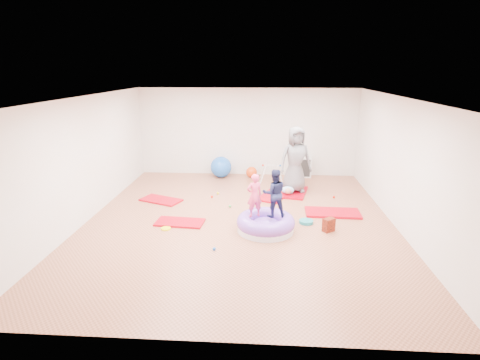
{
  "coord_description": "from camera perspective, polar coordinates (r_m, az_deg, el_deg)",
  "views": [
    {
      "loc": [
        0.53,
        -7.99,
        3.39
      ],
      "look_at": [
        0.0,
        0.3,
        0.9
      ],
      "focal_mm": 28.0,
      "sensor_mm": 36.0,
      "label": 1
    }
  ],
  "objects": [
    {
      "name": "gym_mat_front_left",
      "position": [
        8.68,
        -9.16,
        -6.39
      ],
      "size": [
        1.12,
        0.63,
        0.04
      ],
      "primitive_type": "cube",
      "rotation": [
        0.0,
        0.0,
        -0.08
      ],
      "color": "#CB000B",
      "rests_on": "ground"
    },
    {
      "name": "room",
      "position": [
        8.25,
        -0.13,
        2.73
      ],
      "size": [
        7.01,
        8.01,
        2.81
      ],
      "color": "#A6664A",
      "rests_on": "ground"
    },
    {
      "name": "infant",
      "position": [
        10.41,
        7.29,
        -1.56
      ],
      "size": [
        0.35,
        0.36,
        0.21
      ],
      "color": "#A0C5EC",
      "rests_on": "gym_mat_rear_right"
    },
    {
      "name": "yellow_toy",
      "position": [
        8.43,
        -11.23,
        -7.26
      ],
      "size": [
        0.22,
        0.22,
        0.03
      ],
      "primitive_type": "cylinder",
      "color": "yellow",
      "rests_on": "ground"
    },
    {
      "name": "exercise_ball_blue",
      "position": [
        12.04,
        -2.91,
        1.99
      ],
      "size": [
        0.68,
        0.68,
        0.68
      ],
      "primitive_type": "sphere",
      "color": "blue",
      "rests_on": "ground"
    },
    {
      "name": "ball_pit_balls",
      "position": [
        9.38,
        0.53,
        -4.29
      ],
      "size": [
        3.38,
        3.42,
        0.07
      ],
      "color": "red",
      "rests_on": "ground"
    },
    {
      "name": "infant_play_gym",
      "position": [
        11.56,
        4.82,
        1.45
      ],
      "size": [
        0.71,
        0.67,
        0.54
      ],
      "rotation": [
        0.0,
        0.0,
        0.18
      ],
      "color": "silver",
      "rests_on": "ground"
    },
    {
      "name": "backpack",
      "position": [
        8.35,
        13.37,
        -6.66
      ],
      "size": [
        0.3,
        0.28,
        0.29
      ],
      "primitive_type": "cube",
      "rotation": [
        0.0,
        0.0,
        0.64
      ],
      "color": "#9F2309",
      "rests_on": "ground"
    },
    {
      "name": "gym_mat_center_back",
      "position": [
        10.38,
        5.24,
        -2.3
      ],
      "size": [
        1.03,
        1.35,
        0.05
      ],
      "primitive_type": "cube",
      "rotation": [
        0.0,
        0.0,
        1.18
      ],
      "color": "#CB000B",
      "rests_on": "ground"
    },
    {
      "name": "exercise_ball_orange",
      "position": [
        12.04,
        1.76,
        1.2
      ],
      "size": [
        0.36,
        0.36,
        0.36
      ],
      "primitive_type": "sphere",
      "color": "#D5400F",
      "rests_on": "ground"
    },
    {
      "name": "cube_shelf",
      "position": [
        12.24,
        9.25,
        1.98
      ],
      "size": [
        0.66,
        0.32,
        0.66
      ],
      "color": "silver",
      "rests_on": "ground"
    },
    {
      "name": "gym_mat_right",
      "position": [
        9.38,
        13.93,
        -4.85
      ],
      "size": [
        1.32,
        0.69,
        0.05
      ],
      "primitive_type": "cube",
      "rotation": [
        0.0,
        0.0,
        -0.03
      ],
      "color": "#CB000B",
      "rests_on": "ground"
    },
    {
      "name": "gym_mat_rear_right",
      "position": [
        10.68,
        8.4,
        -1.86
      ],
      "size": [
        0.83,
        1.27,
        0.05
      ],
      "primitive_type": "cube",
      "rotation": [
        0.0,
        0.0,
        1.34
      ],
      "color": "#CB000B",
      "rests_on": "ground"
    },
    {
      "name": "adult_caregiver",
      "position": [
        10.47,
        8.45,
        3.1
      ],
      "size": [
        1.02,
        0.8,
        1.83
      ],
      "primitive_type": "imported",
      "rotation": [
        0.0,
        0.0,
        0.27
      ],
      "color": "#5B5B5F",
      "rests_on": "gym_mat_rear_right"
    },
    {
      "name": "inflatable_cushion",
      "position": [
        8.17,
        3.93,
        -6.69
      ],
      "size": [
        1.26,
        1.26,
        0.4
      ],
      "rotation": [
        0.0,
        0.0,
        -0.01
      ],
      "color": "white",
      "rests_on": "ground"
    },
    {
      "name": "balance_disc",
      "position": [
        8.7,
        10.04,
        -6.28
      ],
      "size": [
        0.32,
        0.32,
        0.07
      ],
      "primitive_type": "cylinder",
      "color": "teal",
      "rests_on": "ground"
    },
    {
      "name": "gym_mat_mid_left",
      "position": [
        10.19,
        -11.94,
        -3.0
      ],
      "size": [
        1.2,
        0.91,
        0.04
      ],
      "primitive_type": "cube",
      "rotation": [
        0.0,
        0.0,
        -0.4
      ],
      "color": "#CB000B",
      "rests_on": "ground"
    },
    {
      "name": "child_navy",
      "position": [
        7.96,
        5.24,
        -1.68
      ],
      "size": [
        0.57,
        0.47,
        1.05
      ],
      "primitive_type": "imported",
      "rotation": [
        0.0,
        0.0,
        3.3
      ],
      "color": "#191D42",
      "rests_on": "inflatable_cushion"
    },
    {
      "name": "child_pink",
      "position": [
        7.95,
        2.22,
        -2.02
      ],
      "size": [
        0.41,
        0.35,
        0.95
      ],
      "primitive_type": "imported",
      "rotation": [
        0.0,
        0.0,
        3.55
      ],
      "color": "#F54277",
      "rests_on": "inflatable_cushion"
    }
  ]
}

